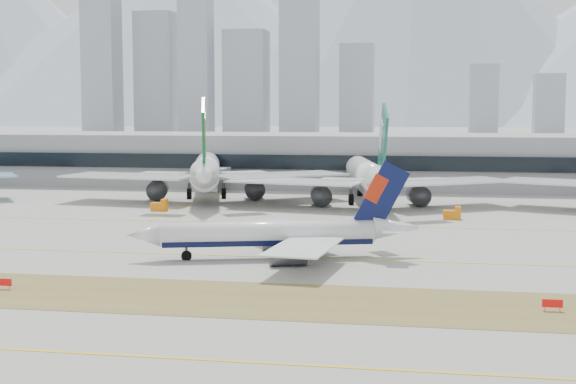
% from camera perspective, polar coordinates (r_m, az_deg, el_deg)
% --- Properties ---
extents(ground, '(3000.00, 3000.00, 0.00)m').
position_cam_1_polar(ground, '(125.72, -1.60, -4.22)').
color(ground, gray).
rests_on(ground, ground).
extents(apron_markings, '(360.00, 122.22, 0.06)m').
position_cam_1_polar(apron_markings, '(74.93, -9.85, -11.22)').
color(apron_markings, brown).
rests_on(apron_markings, ground).
extents(taxiing_airliner, '(42.83, 36.50, 14.68)m').
position_cam_1_polar(taxiing_airliner, '(119.13, -0.67, -3.05)').
color(taxiing_airliner, white).
rests_on(taxiing_airliner, ground).
extents(widebody_eva, '(68.25, 68.12, 25.12)m').
position_cam_1_polar(widebody_eva, '(199.74, -5.84, 1.40)').
color(widebody_eva, white).
rests_on(widebody_eva, ground).
extents(widebody_cathay, '(65.67, 65.09, 23.80)m').
position_cam_1_polar(widebody_cathay, '(186.88, 5.79, 1.00)').
color(widebody_cathay, white).
rests_on(widebody_cathay, ground).
extents(terminal, '(280.00, 43.10, 15.00)m').
position_cam_1_polar(terminal, '(237.92, 3.82, 2.32)').
color(terminal, gray).
rests_on(terminal, ground).
extents(hold_sign_left, '(2.20, 0.15, 1.35)m').
position_cam_1_polar(hold_sign_left, '(104.93, -19.60, -6.07)').
color(hold_sign_left, red).
rests_on(hold_sign_left, ground).
extents(hold_sign_right, '(2.20, 0.15, 1.35)m').
position_cam_1_polar(hold_sign_right, '(92.89, 18.29, -7.54)').
color(hold_sign_right, red).
rests_on(hold_sign_right, ground).
extents(gse_c, '(3.55, 2.00, 2.60)m').
position_cam_1_polar(gse_c, '(165.59, 11.64, -1.54)').
color(gse_c, orange).
rests_on(gse_c, ground).
extents(gse_b, '(3.55, 2.00, 2.60)m').
position_cam_1_polar(gse_b, '(178.09, -9.09, -0.99)').
color(gse_b, orange).
rests_on(gse_b, ground).
extents(city_skyline, '(342.00, 49.80, 140.00)m').
position_cam_1_polar(city_skyline, '(590.24, -3.18, 8.49)').
color(city_skyline, '#949CA8').
rests_on(city_skyline, ground).
extents(mountain_ridge, '(2830.00, 1120.00, 470.00)m').
position_cam_1_polar(mountain_ridge, '(1533.93, 10.18, 11.68)').
color(mountain_ridge, '#9EA8B7').
rests_on(mountain_ridge, ground).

